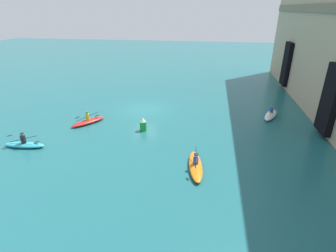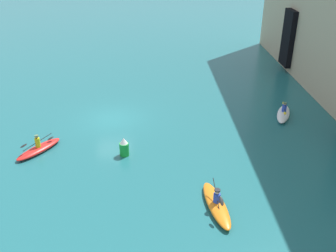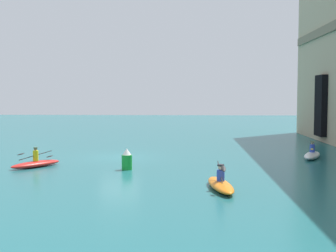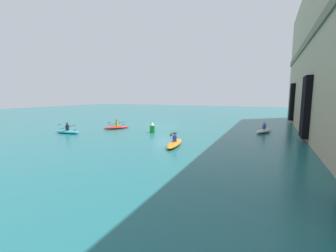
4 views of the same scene
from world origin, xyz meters
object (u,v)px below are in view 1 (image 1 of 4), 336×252
(kayak_red, at_px, (88,121))
(kayak_orange, at_px, (196,165))
(kayak_white, at_px, (271,115))
(marker_buoy, at_px, (143,125))
(kayak_cyan, at_px, (24,144))

(kayak_red, distance_m, kayak_orange, 11.34)
(kayak_white, distance_m, kayak_orange, 11.68)
(kayak_white, height_order, kayak_orange, kayak_orange)
(kayak_white, xyz_separation_m, kayak_red, (4.22, -16.21, -0.03))
(kayak_orange, bearing_deg, kayak_red, 52.04)
(kayak_white, distance_m, kayak_red, 16.75)
(marker_buoy, bearing_deg, kayak_white, 113.60)
(marker_buoy, bearing_deg, kayak_orange, 43.26)
(kayak_white, bearing_deg, marker_buoy, -43.64)
(kayak_cyan, distance_m, kayak_orange, 12.59)
(kayak_red, bearing_deg, marker_buoy, -60.80)
(kayak_red, bearing_deg, kayak_white, -39.54)
(kayak_red, height_order, kayak_orange, kayak_orange)
(kayak_white, relative_size, kayak_orange, 0.87)
(kayak_cyan, distance_m, marker_buoy, 8.94)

